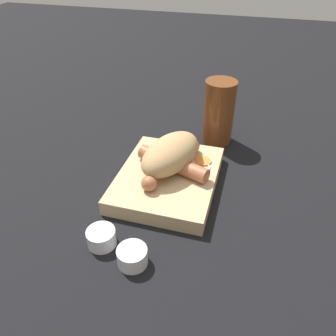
# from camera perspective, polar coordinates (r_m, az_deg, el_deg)

# --- Properties ---
(ground_plane) EXTENTS (3.00, 3.00, 0.00)m
(ground_plane) POSITION_cam_1_polar(r_m,az_deg,el_deg) (0.61, 0.00, -2.88)
(ground_plane) COLOR black
(food_tray) EXTENTS (0.22, 0.17, 0.03)m
(food_tray) POSITION_cam_1_polar(r_m,az_deg,el_deg) (0.60, 0.00, -1.85)
(food_tray) COLOR tan
(food_tray) RESTS_ON ground_plane
(bread_roll) EXTENTS (0.16, 0.12, 0.06)m
(bread_roll) POSITION_cam_1_polar(r_m,az_deg,el_deg) (0.59, 0.60, 2.50)
(bread_roll) COLOR tan
(bread_roll) RESTS_ON food_tray
(sausage) EXTENTS (0.16, 0.14, 0.03)m
(sausage) POSITION_cam_1_polar(r_m,az_deg,el_deg) (0.59, 0.81, 0.81)
(sausage) COLOR #B26642
(sausage) RESTS_ON food_tray
(pickled_veggies) EXTENTS (0.06, 0.07, 0.01)m
(pickled_veggies) POSITION_cam_1_polar(r_m,az_deg,el_deg) (0.62, 4.80, 1.04)
(pickled_veggies) COLOR orange
(pickled_veggies) RESTS_ON food_tray
(condiment_cup_near) EXTENTS (0.04, 0.04, 0.03)m
(condiment_cup_near) POSITION_cam_1_polar(r_m,az_deg,el_deg) (0.51, -11.49, -11.89)
(condiment_cup_near) COLOR white
(condiment_cup_near) RESTS_ON ground_plane
(condiment_cup_far) EXTENTS (0.04, 0.04, 0.03)m
(condiment_cup_far) POSITION_cam_1_polar(r_m,az_deg,el_deg) (0.48, -6.13, -15.18)
(condiment_cup_far) COLOR white
(condiment_cup_far) RESTS_ON ground_plane
(drink_glass) EXTENTS (0.07, 0.07, 0.14)m
(drink_glass) POSITION_cam_1_polar(r_m,az_deg,el_deg) (0.71, 8.80, 9.56)
(drink_glass) COLOR brown
(drink_glass) RESTS_ON ground_plane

